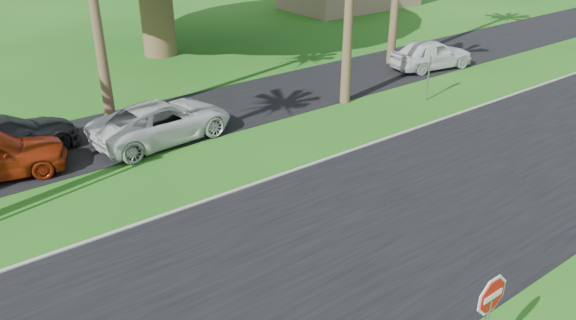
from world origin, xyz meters
The scene contains 9 objects.
ground centered at (0.00, 0.00, 0.00)m, with size 120.00×120.00×0.00m, color #1D5816.
road centered at (0.00, 2.00, 0.01)m, with size 120.00×8.00×0.02m, color black.
parking_strip centered at (0.00, 12.50, 0.01)m, with size 120.00×5.00×0.02m, color black.
curb centered at (0.00, 6.05, 0.03)m, with size 120.00×0.12×0.06m, color gray.
stop_sign_near centered at (0.50, -3.00, 1.77)m, with size 1.05×0.07×2.62m.
stop_sign_far centered at (12.00, 8.00, 1.77)m, with size 1.05×0.07×2.62m.
car_dark centered at (-4.10, 12.93, 0.72)m, with size 2.01×4.93×1.43m, color black.
car_minivan centered at (0.87, 10.99, 0.73)m, with size 2.42×5.24×1.46m, color silver.
car_pickup centered at (15.91, 11.05, 0.75)m, with size 1.77×4.40×1.50m, color silver.
Camera 1 is at (-6.95, -7.01, 8.44)m, focal length 35.00 mm.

